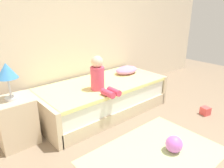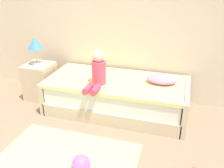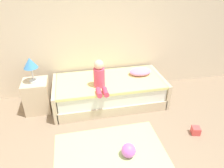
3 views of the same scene
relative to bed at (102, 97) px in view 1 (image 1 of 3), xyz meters
name	(u,v)px [view 1 (image 1 of 3)]	position (x,y,z in m)	size (l,w,h in m)	color
wall_rear	(68,19)	(-0.18, 0.60, 1.20)	(7.20, 0.10, 2.90)	beige
bed	(102,97)	(0.00, 0.00, 0.00)	(2.11, 1.00, 0.50)	beige
nightstand	(16,121)	(-1.35, 0.03, 0.05)	(0.44, 0.44, 0.60)	beige
table_lamp	(7,73)	(-1.35, 0.03, 0.69)	(0.24, 0.24, 0.45)	silver
child_figure	(100,77)	(-0.22, -0.23, 0.46)	(0.20, 0.51, 0.50)	#E04C6B
pillow	(127,70)	(0.65, 0.10, 0.32)	(0.44, 0.30, 0.13)	#EA8CC6
toy_ball	(174,144)	(0.00, -1.39, -0.14)	(0.21, 0.21, 0.21)	#CC66D8
area_rug	(155,156)	(-0.24, -1.30, -0.24)	(1.60, 1.10, 0.01)	#B2D189
toy_block	(205,111)	(1.19, -1.18, -0.18)	(0.13, 0.13, 0.13)	#E54C4C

